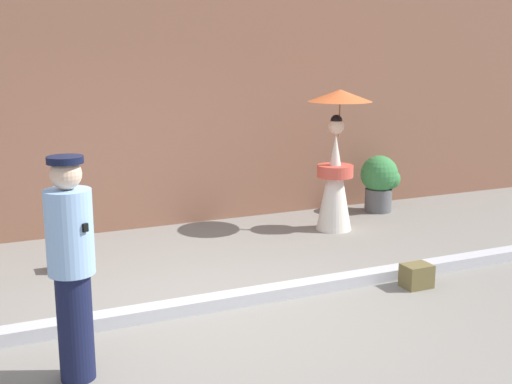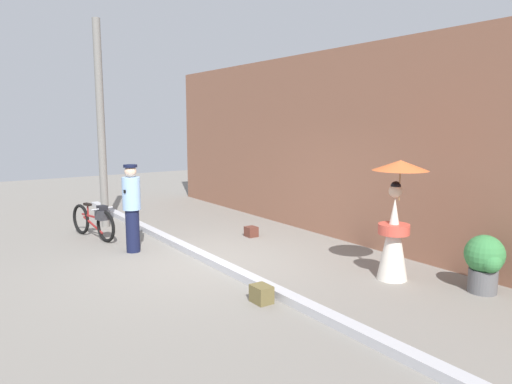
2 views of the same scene
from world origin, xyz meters
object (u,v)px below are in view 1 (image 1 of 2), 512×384
backpack_on_pavement (417,275)px  backpack_spare (66,261)px  person_with_parasol (336,158)px  potted_plant_by_door (380,180)px  person_officer (71,264)px

backpack_on_pavement → backpack_spare: bearing=148.1°
person_with_parasol → potted_plant_by_door: size_ratio=2.22×
person_officer → potted_plant_by_door: size_ratio=1.96×
potted_plant_by_door → backpack_spare: bearing=-169.6°
backpack_on_pavement → person_with_parasol: bearing=80.6°
person_with_parasol → backpack_on_pavement: 2.49m
person_with_parasol → backpack_on_pavement: (-0.38, -2.30, -0.86)m
person_officer → backpack_on_pavement: size_ratio=5.71×
person_with_parasol → backpack_spare: (-3.63, -0.28, -0.87)m
potted_plant_by_door → person_with_parasol: bearing=-152.3°
backpack_spare → person_officer: bearing=-96.2°
person_with_parasol → backpack_spare: size_ratio=7.62×
potted_plant_by_door → backpack_on_pavement: bearing=-117.8°
person_officer → backpack_on_pavement: 3.65m
potted_plant_by_door → backpack_on_pavement: potted_plant_by_door is taller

